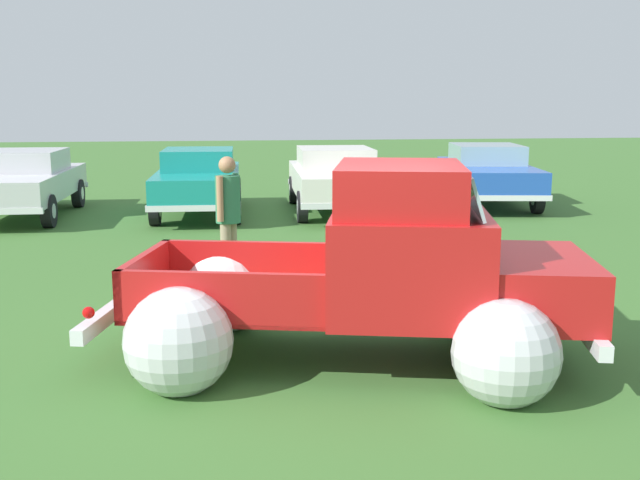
{
  "coord_description": "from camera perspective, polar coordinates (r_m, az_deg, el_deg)",
  "views": [
    {
      "loc": [
        -1.16,
        -7.0,
        2.51
      ],
      "look_at": [
        0.0,
        1.48,
        0.92
      ],
      "focal_mm": 42.55,
      "sensor_mm": 36.0,
      "label": 1
    }
  ],
  "objects": [
    {
      "name": "ground_plane",
      "position": [
        7.53,
        1.54,
        -8.95
      ],
      "size": [
        80.0,
        80.0,
        0.0
      ],
      "primitive_type": "plane",
      "color": "#3D6B2D"
    },
    {
      "name": "spectator_0",
      "position": [
        10.4,
        -6.92,
        2.14
      ],
      "size": [
        0.46,
        0.51,
        1.75
      ],
      "rotation": [
        0.0,
        0.0,
        5.78
      ],
      "color": "gray",
      "rests_on": "ground"
    },
    {
      "name": "show_car_3",
      "position": [
        18.77,
        12.44,
        5.03
      ],
      "size": [
        2.55,
        4.9,
        1.43
      ],
      "rotation": [
        0.0,
        0.0,
        -1.73
      ],
      "color": "black",
      "rests_on": "ground"
    },
    {
      "name": "show_car_1",
      "position": [
        16.91,
        -9.1,
        4.55
      ],
      "size": [
        1.95,
        4.5,
        1.43
      ],
      "rotation": [
        0.0,
        0.0,
        -1.6
      ],
      "color": "black",
      "rests_on": "ground"
    },
    {
      "name": "show_car_0",
      "position": [
        17.52,
        -21.53,
        4.17
      ],
      "size": [
        2.05,
        4.58,
        1.43
      ],
      "rotation": [
        0.0,
        0.0,
        -1.6
      ],
      "color": "black",
      "rests_on": "ground"
    },
    {
      "name": "show_car_2",
      "position": [
        17.13,
        1.18,
        4.78
      ],
      "size": [
        2.1,
        4.74,
        1.43
      ],
      "rotation": [
        0.0,
        0.0,
        -1.61
      ],
      "color": "black",
      "rests_on": "ground"
    },
    {
      "name": "vintage_pickup_truck",
      "position": [
        7.3,
        4.62,
        -3.41
      ],
      "size": [
        4.93,
        3.54,
        1.96
      ],
      "rotation": [
        0.0,
        0.0,
        -0.23
      ],
      "color": "black",
      "rests_on": "ground"
    }
  ]
}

